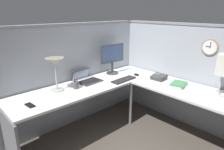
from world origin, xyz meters
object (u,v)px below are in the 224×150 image
computer_mouse (137,75)px  desk_lamp_paper (223,66)px  keyboard (124,80)px  laptop (86,79)px  office_phone (159,77)px  monitor (112,57)px  cell_phone (30,105)px  pen_cup (76,85)px  desk_lamp_dome (55,64)px  book_stack (178,84)px  wall_clock (210,47)px

computer_mouse → desk_lamp_paper: bearing=-83.5°
keyboard → computer_mouse: (0.33, 0.02, 0.01)m
laptop → office_phone: 1.13m
monitor → computer_mouse: size_ratio=4.81×
computer_mouse → cell_phone: (-1.72, 0.10, -0.01)m
laptop → computer_mouse: (0.76, -0.37, -0.01)m
keyboard → computer_mouse: size_ratio=4.13×
laptop → keyboard: bearing=-42.6°
computer_mouse → pen_cup: (-1.05, 0.19, 0.04)m
desk_lamp_dome → desk_lamp_paper: (1.41, -1.53, 0.02)m
monitor → desk_lamp_paper: (0.36, -1.58, 0.09)m
laptop → cell_phone: bearing=-164.4°
book_stack → desk_lamp_paper: (0.07, -0.52, 0.36)m
book_stack → laptop: bearing=127.5°
monitor → keyboard: 0.48m
desk_lamp_dome → book_stack: size_ratio=1.42×
monitor → computer_mouse: (0.21, -0.35, -0.28)m
desk_lamp_dome → office_phone: desk_lamp_dome is taller
monitor → wall_clock: wall_clock is taller
laptop → wall_clock: size_ratio=1.83×
keyboard → wall_clock: (0.72, -0.92, 0.53)m
keyboard → desk_lamp_dome: size_ratio=0.97×
laptop → book_stack: bearing=-52.5°
monitor → cell_phone: size_ratio=3.47×
monitor → desk_lamp_paper: 1.63m
book_stack → wall_clock: (0.32, -0.24, 0.52)m
desk_lamp_dome → pen_cup: bearing=-26.6°
monitor → pen_cup: (-0.83, -0.16, -0.24)m
keyboard → desk_lamp_dome: (-0.95, 0.33, 0.35)m
computer_mouse → desk_lamp_dome: desk_lamp_dome is taller
laptop → desk_lamp_dome: bearing=-172.8°
keyboard → pen_cup: (-0.72, 0.22, 0.04)m
laptop → pen_cup: pen_cup is taller
office_phone → desk_lamp_paper: desk_lamp_paper is taller
office_phone → keyboard: bearing=140.9°
keyboard → book_stack: bearing=-62.3°
wall_clock → desk_lamp_dome: bearing=143.0°
cell_phone → desk_lamp_dome: bearing=19.7°
computer_mouse → book_stack: book_stack is taller
monitor → pen_cup: bearing=-169.0°
computer_mouse → book_stack: size_ratio=0.33×
laptop → desk_lamp_dome: 0.62m
keyboard → book_stack: (0.40, -0.69, 0.01)m
keyboard → cell_phone: (-1.39, 0.13, -0.01)m
laptop → desk_lamp_dome: size_ratio=0.91×
keyboard → cell_phone: 1.40m
wall_clock → monitor: bearing=114.9°
computer_mouse → desk_lamp_dome: (-1.27, 0.30, 0.35)m
laptop → wall_clock: 1.82m
pen_cup → book_stack: (1.12, -0.90, -0.03)m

